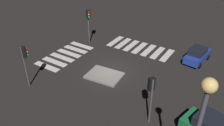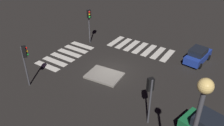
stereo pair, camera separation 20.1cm
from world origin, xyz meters
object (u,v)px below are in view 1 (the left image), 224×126
Objects in this scene: car_blue at (197,55)px; traffic_light_west at (151,90)px; traffic_island at (104,75)px; traffic_light_north at (25,57)px; traffic_light_east at (89,18)px.

car_blue is 1.01× the size of traffic_light_west.
traffic_light_north reaches higher than traffic_island.
traffic_light_west reaches higher than traffic_island.
car_blue is at bearing -57.70° from traffic_light_west.
car_blue reaches higher than traffic_island.
traffic_light_north is (4.85, 4.84, 2.89)m from traffic_island.
traffic_light_east reaches higher than car_blue.
traffic_light_east is (12.42, 2.60, 2.41)m from car_blue.
traffic_light_east is 14.38m from traffic_light_west.
traffic_light_west is (0.65, 10.87, 2.12)m from car_blue.
traffic_light_north is 0.93× the size of traffic_light_east.
traffic_light_west reaches higher than car_blue.
traffic_light_west is at bearing -41.07° from traffic_light_north.
traffic_island is 0.90× the size of car_blue.
traffic_light_north is at bearing 44.52° from traffic_light_west.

